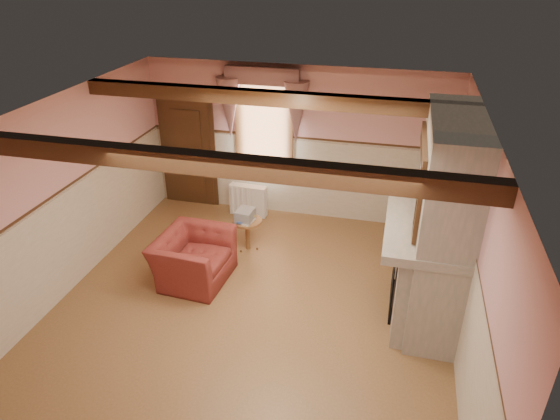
% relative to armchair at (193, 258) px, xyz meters
% --- Properties ---
extents(floor, '(5.50, 6.00, 0.01)m').
position_rel_armchair_xyz_m(floor, '(1.05, -0.50, -0.37)').
color(floor, brown).
rests_on(floor, ground).
extents(ceiling, '(5.50, 6.00, 0.01)m').
position_rel_armchair_xyz_m(ceiling, '(1.05, -0.50, 2.43)').
color(ceiling, silver).
rests_on(ceiling, wall_back).
extents(wall_back, '(5.50, 0.02, 2.80)m').
position_rel_armchair_xyz_m(wall_back, '(1.05, 2.50, 1.03)').
color(wall_back, '#D39292').
rests_on(wall_back, floor).
extents(wall_front, '(5.50, 0.02, 2.80)m').
position_rel_armchair_xyz_m(wall_front, '(1.05, -3.50, 1.03)').
color(wall_front, '#D39292').
rests_on(wall_front, floor).
extents(wall_left, '(0.02, 6.00, 2.80)m').
position_rel_armchair_xyz_m(wall_left, '(-1.70, -0.50, 1.03)').
color(wall_left, '#D39292').
rests_on(wall_left, floor).
extents(wall_right, '(0.02, 6.00, 2.80)m').
position_rel_armchair_xyz_m(wall_right, '(3.80, -0.50, 1.03)').
color(wall_right, '#D39292').
rests_on(wall_right, floor).
extents(wainscot, '(5.50, 6.00, 1.50)m').
position_rel_armchair_xyz_m(wainscot, '(1.05, -0.50, 0.38)').
color(wainscot, beige).
rests_on(wainscot, floor).
extents(chair_rail, '(5.50, 6.00, 0.08)m').
position_rel_armchair_xyz_m(chair_rail, '(1.05, -0.50, 1.13)').
color(chair_rail, black).
rests_on(chair_rail, wainscot).
extents(firebox, '(0.20, 0.95, 0.90)m').
position_rel_armchair_xyz_m(firebox, '(3.05, 0.10, 0.08)').
color(firebox, black).
rests_on(firebox, floor).
extents(armchair, '(1.07, 1.20, 0.74)m').
position_rel_armchair_xyz_m(armchair, '(0.00, 0.00, 0.00)').
color(armchair, maroon).
rests_on(armchair, floor).
extents(side_table, '(0.60, 0.60, 0.55)m').
position_rel_armchair_xyz_m(side_table, '(0.54, 1.02, -0.10)').
color(side_table, brown).
rests_on(side_table, floor).
extents(book_stack, '(0.29, 0.35, 0.20)m').
position_rel_armchair_xyz_m(book_stack, '(0.52, 0.99, 0.28)').
color(book_stack, '#B7AD8C').
rests_on(book_stack, side_table).
extents(radiator, '(0.71, 0.22, 0.60)m').
position_rel_armchair_xyz_m(radiator, '(0.19, 2.20, -0.07)').
color(radiator, white).
rests_on(radiator, floor).
extents(bowl, '(0.32, 0.32, 0.08)m').
position_rel_armchair_xyz_m(bowl, '(3.29, 0.28, 1.09)').
color(bowl, brown).
rests_on(bowl, mantel).
extents(mantel_clock, '(0.14, 0.24, 0.20)m').
position_rel_armchair_xyz_m(mantel_clock, '(3.29, 0.86, 1.15)').
color(mantel_clock, '#31210D').
rests_on(mantel_clock, mantel).
extents(oil_lamp, '(0.11, 0.11, 0.28)m').
position_rel_armchair_xyz_m(oil_lamp, '(3.29, 0.42, 1.19)').
color(oil_lamp, '#C57B37').
rests_on(oil_lamp, mantel).
extents(candle_red, '(0.06, 0.06, 0.16)m').
position_rel_armchair_xyz_m(candle_red, '(3.29, -0.51, 1.13)').
color(candle_red, '#AA1421').
rests_on(candle_red, mantel).
extents(jar_yellow, '(0.06, 0.06, 0.12)m').
position_rel_armchair_xyz_m(jar_yellow, '(3.29, -0.09, 1.11)').
color(jar_yellow, gold).
rests_on(jar_yellow, mantel).
extents(fireplace, '(0.85, 2.00, 2.80)m').
position_rel_armchair_xyz_m(fireplace, '(3.47, 0.10, 1.03)').
color(fireplace, gray).
rests_on(fireplace, floor).
extents(mantel, '(1.05, 2.05, 0.12)m').
position_rel_armchair_xyz_m(mantel, '(3.29, 0.10, 0.99)').
color(mantel, gray).
rests_on(mantel, fireplace).
extents(overmantel_mirror, '(0.06, 1.44, 1.04)m').
position_rel_armchair_xyz_m(overmantel_mirror, '(3.11, 0.10, 1.60)').
color(overmantel_mirror, silver).
rests_on(overmantel_mirror, fireplace).
extents(door, '(1.10, 0.10, 2.10)m').
position_rel_armchair_xyz_m(door, '(-1.05, 2.44, 0.68)').
color(door, black).
rests_on(door, floor).
extents(window, '(1.06, 0.08, 2.02)m').
position_rel_armchair_xyz_m(window, '(0.45, 2.47, 1.28)').
color(window, white).
rests_on(window, wall_back).
extents(window_drapes, '(1.30, 0.14, 1.40)m').
position_rel_armchair_xyz_m(window_drapes, '(0.45, 2.38, 1.88)').
color(window_drapes, gray).
rests_on(window_drapes, wall_back).
extents(ceiling_beam_front, '(5.50, 0.18, 0.20)m').
position_rel_armchair_xyz_m(ceiling_beam_front, '(1.05, -1.70, 2.33)').
color(ceiling_beam_front, black).
rests_on(ceiling_beam_front, ceiling).
extents(ceiling_beam_back, '(5.50, 0.18, 0.20)m').
position_rel_armchair_xyz_m(ceiling_beam_back, '(1.05, 0.70, 2.33)').
color(ceiling_beam_back, black).
rests_on(ceiling_beam_back, ceiling).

